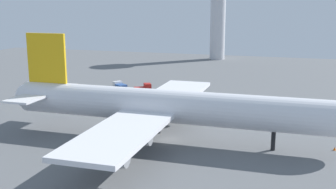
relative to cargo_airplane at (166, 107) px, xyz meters
name	(u,v)px	position (x,y,z in m)	size (l,w,h in m)	color
ground_plane	(168,140)	(0.38, 0.00, -5.85)	(240.68, 240.68, 0.00)	slate
cargo_airplane	(166,107)	(0.00, 0.00, 0.00)	(60.17, 52.13, 17.77)	silver
pushback_tractor	(120,86)	(-24.46, 36.26, -4.74)	(4.62, 4.27, 2.24)	silver
maintenance_van	(144,88)	(-16.92, 34.50, -4.62)	(4.85, 4.29, 2.50)	#B21E19
safety_cone_nose	(335,149)	(27.46, 2.83, -5.55)	(0.41, 0.41, 0.59)	orange
control_tower	(218,9)	(-11.23, 106.57, 14.43)	(11.62, 11.62, 33.82)	silver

